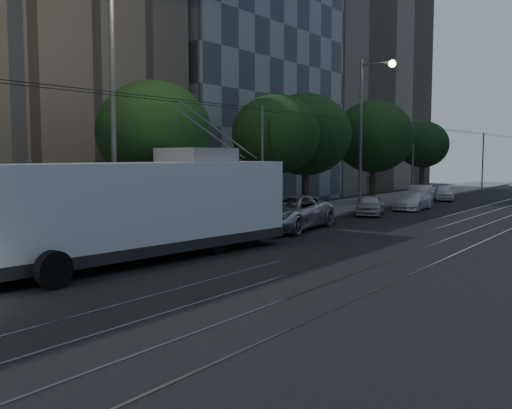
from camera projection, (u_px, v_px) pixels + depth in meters
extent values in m
plane|color=black|center=(212.00, 277.00, 17.12)|extent=(120.00, 120.00, 0.00)
cube|color=slate|center=(323.00, 209.00, 37.60)|extent=(5.00, 90.00, 0.15)
cube|color=gray|center=(441.00, 218.00, 33.02)|extent=(0.08, 90.00, 0.02)
cube|color=gray|center=(466.00, 219.00, 32.17)|extent=(0.08, 90.00, 0.02)
cube|color=gray|center=(495.00, 221.00, 31.25)|extent=(0.08, 90.00, 0.02)
cylinder|color=black|center=(376.00, 123.00, 34.96)|extent=(0.02, 90.00, 0.02)
cylinder|color=black|center=(387.00, 123.00, 34.55)|extent=(0.02, 90.00, 0.02)
cylinder|color=slate|center=(262.00, 168.00, 28.01)|extent=(0.14, 0.14, 6.00)
cylinder|color=slate|center=(413.00, 163.00, 44.08)|extent=(0.14, 0.14, 6.00)
cylinder|color=slate|center=(483.00, 161.00, 60.14)|extent=(0.14, 0.14, 6.00)
cube|color=#3C414D|center=(210.00, 36.00, 44.85)|extent=(14.00, 18.00, 26.00)
cube|color=gray|center=(333.00, 29.00, 60.57)|extent=(14.00, 22.00, 34.00)
cube|color=white|center=(134.00, 207.00, 19.43)|extent=(3.95, 12.89, 3.01)
cube|color=black|center=(135.00, 246.00, 19.55)|extent=(3.99, 12.94, 0.37)
cube|color=black|center=(145.00, 202.00, 19.85)|extent=(3.74, 10.27, 1.11)
cube|color=black|center=(246.00, 191.00, 24.48)|extent=(2.19, 0.30, 1.06)
cube|color=gray|center=(196.00, 155.00, 21.83)|extent=(2.52, 2.54, 0.53)
cylinder|color=slate|center=(209.00, 132.00, 22.83)|extent=(0.06, 4.78, 2.17)
cylinder|color=slate|center=(221.00, 132.00, 22.45)|extent=(0.06, 4.78, 2.17)
cylinder|color=black|center=(2.00, 259.00, 17.05)|extent=(0.32, 1.06, 1.06)
cylinder|color=black|center=(54.00, 270.00, 15.52)|extent=(0.32, 1.06, 1.06)
cylinder|color=black|center=(166.00, 234.00, 22.56)|extent=(0.32, 1.06, 1.06)
cylinder|color=black|center=(216.00, 240.00, 21.03)|extent=(0.32, 1.06, 1.06)
cylinder|color=black|center=(200.00, 229.00, 24.19)|extent=(0.32, 1.06, 1.06)
cylinder|color=black|center=(249.00, 234.00, 22.66)|extent=(0.32, 1.06, 1.06)
imported|color=#B2B5BA|center=(288.00, 212.00, 27.80)|extent=(3.60, 6.42, 1.70)
imported|color=#AEAEB2|center=(370.00, 205.00, 34.49)|extent=(2.56, 3.94, 1.25)
imported|color=silver|center=(413.00, 201.00, 37.86)|extent=(1.86, 4.26, 1.22)
imported|color=silver|center=(420.00, 194.00, 42.84)|extent=(2.17, 4.37, 1.38)
imported|color=white|center=(444.00, 193.00, 45.71)|extent=(2.61, 3.91, 1.24)
cylinder|color=black|center=(155.00, 208.00, 24.66)|extent=(0.44, 0.44, 2.73)
ellipsoid|color=black|center=(154.00, 133.00, 24.38)|extent=(4.96, 4.96, 4.46)
cylinder|color=black|center=(275.00, 195.00, 31.20)|extent=(0.44, 0.44, 2.96)
ellipsoid|color=black|center=(276.00, 134.00, 30.91)|extent=(4.80, 4.80, 4.32)
cylinder|color=black|center=(305.00, 192.00, 34.66)|extent=(0.44, 0.44, 2.81)
ellipsoid|color=black|center=(306.00, 134.00, 34.36)|extent=(5.51, 5.51, 4.96)
cylinder|color=black|center=(373.00, 186.00, 41.23)|extent=(0.44, 0.44, 2.80)
ellipsoid|color=black|center=(373.00, 137.00, 40.92)|extent=(5.74, 5.74, 5.16)
cylinder|color=black|center=(422.00, 180.00, 49.23)|extent=(0.44, 0.44, 2.89)
ellipsoid|color=black|center=(423.00, 144.00, 48.96)|extent=(4.42, 4.42, 3.98)
cylinder|color=slate|center=(113.00, 103.00, 21.00)|extent=(0.20, 0.20, 11.09)
cylinder|color=slate|center=(361.00, 136.00, 36.48)|extent=(0.20, 0.20, 9.71)
cylinder|color=slate|center=(377.00, 63.00, 35.46)|extent=(2.14, 0.12, 0.12)
sphere|color=#F2C785|center=(392.00, 64.00, 34.89)|extent=(0.44, 0.44, 0.44)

